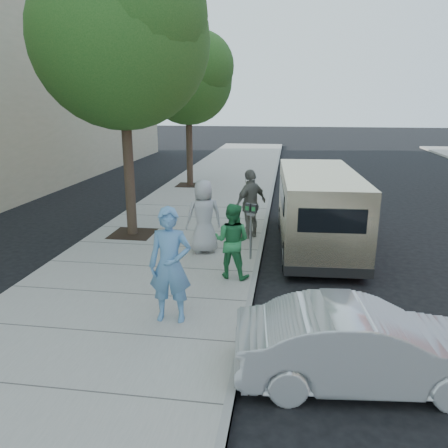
{
  "coord_description": "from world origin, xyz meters",
  "views": [
    {
      "loc": [
        2.07,
        -9.14,
        3.86
      ],
      "look_at": [
        0.65,
        0.49,
        1.1
      ],
      "focal_mm": 35.0,
      "sensor_mm": 36.0,
      "label": 1
    }
  ],
  "objects_px": {
    "tree_far": "(189,75)",
    "parking_meter": "(251,219)",
    "van": "(317,208)",
    "person_striped_polo": "(251,204)",
    "sedan": "(363,346)",
    "person_officer": "(170,265)",
    "person_green_shirt": "(232,241)",
    "tree_near": "(122,32)",
    "person_gray_shirt": "(204,217)"
  },
  "relations": [
    {
      "from": "van",
      "to": "person_officer",
      "type": "xyz_separation_m",
      "value": [
        -2.74,
        -4.85,
        0.06
      ]
    },
    {
      "from": "tree_far",
      "to": "person_striped_polo",
      "type": "relative_size",
      "value": 3.38
    },
    {
      "from": "person_green_shirt",
      "to": "van",
      "type": "bearing_deg",
      "value": -112.78
    },
    {
      "from": "van",
      "to": "sedan",
      "type": "height_order",
      "value": "van"
    },
    {
      "from": "sedan",
      "to": "person_officer",
      "type": "xyz_separation_m",
      "value": [
        -3.04,
        1.16,
        0.58
      ]
    },
    {
      "from": "person_gray_shirt",
      "to": "person_striped_polo",
      "type": "distance_m",
      "value": 1.76
    },
    {
      "from": "tree_near",
      "to": "parking_meter",
      "type": "xyz_separation_m",
      "value": [
        3.5,
        -1.57,
        -4.4
      ]
    },
    {
      "from": "parking_meter",
      "to": "sedan",
      "type": "xyz_separation_m",
      "value": [
        1.94,
        -4.39,
        -0.56
      ]
    },
    {
      "from": "van",
      "to": "person_officer",
      "type": "relative_size",
      "value": 2.81
    },
    {
      "from": "van",
      "to": "person_striped_polo",
      "type": "distance_m",
      "value": 1.81
    },
    {
      "from": "tree_near",
      "to": "tree_far",
      "type": "height_order",
      "value": "tree_near"
    },
    {
      "from": "parking_meter",
      "to": "person_striped_polo",
      "type": "distance_m",
      "value": 1.76
    },
    {
      "from": "tree_near",
      "to": "parking_meter",
      "type": "bearing_deg",
      "value": -24.19
    },
    {
      "from": "van",
      "to": "sedan",
      "type": "distance_m",
      "value": 6.04
    },
    {
      "from": "person_officer",
      "to": "person_green_shirt",
      "type": "height_order",
      "value": "person_officer"
    },
    {
      "from": "person_officer",
      "to": "person_striped_polo",
      "type": "relative_size",
      "value": 1.05
    },
    {
      "from": "tree_near",
      "to": "person_striped_polo",
      "type": "height_order",
      "value": "tree_near"
    },
    {
      "from": "tree_near",
      "to": "sedan",
      "type": "height_order",
      "value": "tree_near"
    },
    {
      "from": "tree_near",
      "to": "person_striped_polo",
      "type": "distance_m",
      "value": 5.56
    },
    {
      "from": "person_green_shirt",
      "to": "person_striped_polo",
      "type": "bearing_deg",
      "value": -80.57
    },
    {
      "from": "tree_near",
      "to": "sedan",
      "type": "relative_size",
      "value": 2.13
    },
    {
      "from": "tree_far",
      "to": "sedan",
      "type": "distance_m",
      "value": 15.24
    },
    {
      "from": "van",
      "to": "sedan",
      "type": "relative_size",
      "value": 1.6
    },
    {
      "from": "parking_meter",
      "to": "tree_near",
      "type": "bearing_deg",
      "value": 177.19
    },
    {
      "from": "person_green_shirt",
      "to": "person_gray_shirt",
      "type": "distance_m",
      "value": 1.76
    },
    {
      "from": "person_officer",
      "to": "person_green_shirt",
      "type": "xyz_separation_m",
      "value": [
        0.79,
        2.07,
        -0.19
      ]
    },
    {
      "from": "tree_far",
      "to": "person_striped_polo",
      "type": "xyz_separation_m",
      "value": [
        3.34,
        -7.42,
        -3.77
      ]
    },
    {
      "from": "person_officer",
      "to": "person_green_shirt",
      "type": "distance_m",
      "value": 2.23
    },
    {
      "from": "sedan",
      "to": "person_officer",
      "type": "distance_m",
      "value": 3.31
    },
    {
      "from": "person_green_shirt",
      "to": "person_officer",
      "type": "bearing_deg",
      "value": 81.25
    },
    {
      "from": "van",
      "to": "parking_meter",
      "type": "bearing_deg",
      "value": -138.29
    },
    {
      "from": "sedan",
      "to": "person_officer",
      "type": "bearing_deg",
      "value": 63.28
    },
    {
      "from": "van",
      "to": "person_green_shirt",
      "type": "bearing_deg",
      "value": -127.86
    },
    {
      "from": "tree_near",
      "to": "person_officer",
      "type": "xyz_separation_m",
      "value": [
        2.41,
        -4.81,
        -4.38
      ]
    },
    {
      "from": "person_green_shirt",
      "to": "person_striped_polo",
      "type": "height_order",
      "value": "person_striped_polo"
    },
    {
      "from": "sedan",
      "to": "person_gray_shirt",
      "type": "height_order",
      "value": "person_gray_shirt"
    },
    {
      "from": "tree_far",
      "to": "person_green_shirt",
      "type": "relative_size",
      "value": 3.96
    },
    {
      "from": "tree_far",
      "to": "person_striped_polo",
      "type": "distance_m",
      "value": 8.97
    },
    {
      "from": "tree_far",
      "to": "tree_near",
      "type": "bearing_deg",
      "value": -90.0
    },
    {
      "from": "person_gray_shirt",
      "to": "person_striped_polo",
      "type": "bearing_deg",
      "value": -149.41
    },
    {
      "from": "parking_meter",
      "to": "van",
      "type": "distance_m",
      "value": 2.3
    },
    {
      "from": "tree_near",
      "to": "parking_meter",
      "type": "height_order",
      "value": "tree_near"
    },
    {
      "from": "van",
      "to": "person_striped_polo",
      "type": "bearing_deg",
      "value": 172.69
    },
    {
      "from": "parking_meter",
      "to": "sedan",
      "type": "height_order",
      "value": "parking_meter"
    },
    {
      "from": "tree_far",
      "to": "parking_meter",
      "type": "height_order",
      "value": "tree_far"
    },
    {
      "from": "tree_far",
      "to": "parking_meter",
      "type": "xyz_separation_m",
      "value": [
        3.5,
        -9.17,
        -3.74
      ]
    },
    {
      "from": "tree_near",
      "to": "person_gray_shirt",
      "type": "xyz_separation_m",
      "value": [
        2.29,
        -1.23,
        -4.47
      ]
    },
    {
      "from": "person_gray_shirt",
      "to": "tree_far",
      "type": "bearing_deg",
      "value": -98.13
    },
    {
      "from": "van",
      "to": "person_gray_shirt",
      "type": "relative_size",
      "value": 3.06
    },
    {
      "from": "parking_meter",
      "to": "person_officer",
      "type": "distance_m",
      "value": 3.41
    }
  ]
}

